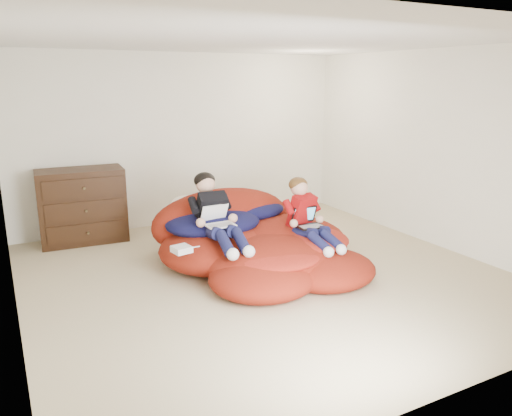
{
  "coord_description": "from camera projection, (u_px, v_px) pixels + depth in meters",
  "views": [
    {
      "loc": [
        -2.52,
        -4.54,
        2.12
      ],
      "look_at": [
        0.04,
        0.31,
        0.7
      ],
      "focal_mm": 35.0,
      "sensor_mm": 36.0,
      "label": 1
    }
  ],
  "objects": [
    {
      "name": "room_shell",
      "position": [
        266.0,
        257.0,
        5.5
      ],
      "size": [
        5.1,
        5.1,
        2.77
      ],
      "color": "tan",
      "rests_on": "ground"
    },
    {
      "name": "dresser",
      "position": [
        82.0,
        206.0,
        6.62
      ],
      "size": [
        1.12,
        0.64,
        0.98
      ],
      "color": "#321C0D",
      "rests_on": "ground"
    },
    {
      "name": "beanbag_pile",
      "position": [
        257.0,
        244.0,
        5.83
      ],
      "size": [
        2.31,
        2.32,
        0.89
      ],
      "color": "maroon",
      "rests_on": "ground"
    },
    {
      "name": "cream_pillow",
      "position": [
        185.0,
        206.0,
        6.11
      ],
      "size": [
        0.4,
        0.25,
        0.25
      ],
      "primitive_type": "ellipsoid",
      "color": "white",
      "rests_on": "beanbag_pile"
    },
    {
      "name": "older_boy",
      "position": [
        215.0,
        212.0,
        5.52
      ],
      "size": [
        0.36,
        1.12,
        0.74
      ],
      "color": "black",
      "rests_on": "beanbag_pile"
    },
    {
      "name": "younger_boy",
      "position": [
        307.0,
        214.0,
        5.66
      ],
      "size": [
        0.35,
        0.91,
        0.72
      ],
      "color": "#A70E10",
      "rests_on": "beanbag_pile"
    },
    {
      "name": "laptop_white",
      "position": [
        218.0,
        219.0,
        5.48
      ],
      "size": [
        0.31,
        0.33,
        0.21
      ],
      "color": "white",
      "rests_on": "older_boy"
    },
    {
      "name": "laptop_black",
      "position": [
        308.0,
        221.0,
        5.67
      ],
      "size": [
        0.31,
        0.31,
        0.21
      ],
      "color": "black",
      "rests_on": "younger_boy"
    },
    {
      "name": "power_adapter",
      "position": [
        182.0,
        249.0,
        5.14
      ],
      "size": [
        0.2,
        0.2,
        0.07
      ],
      "primitive_type": "cube",
      "rotation": [
        0.0,
        0.0,
        0.18
      ],
      "color": "white",
      "rests_on": "beanbag_pile"
    }
  ]
}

